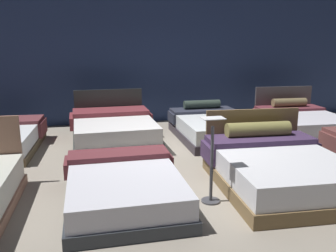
% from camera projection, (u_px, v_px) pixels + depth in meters
% --- Properties ---
extents(ground_plane, '(18.00, 18.00, 0.02)m').
position_uv_depth(ground_plane, '(181.00, 165.00, 6.04)').
color(ground_plane, gray).
extents(showroom_back_wall, '(18.00, 0.06, 3.50)m').
position_uv_depth(showroom_back_wall, '(147.00, 52.00, 8.93)').
color(showroom_back_wall, navy).
rests_on(showroom_back_wall, ground_plane).
extents(bed_1, '(1.51, 1.93, 0.48)m').
position_uv_depth(bed_1, '(124.00, 187.00, 4.56)').
color(bed_1, '#2E3237').
rests_on(bed_1, ground_plane).
extents(bed_2, '(1.80, 2.17, 0.94)m').
position_uv_depth(bed_2, '(278.00, 168.00, 5.07)').
color(bed_2, brown).
rests_on(bed_2, ground_plane).
extents(bed_5, '(1.72, 2.10, 0.97)m').
position_uv_depth(bed_5, '(114.00, 130.00, 7.25)').
color(bed_5, '#2B312E').
rests_on(bed_5, ground_plane).
extents(bed_6, '(1.50, 2.15, 0.70)m').
position_uv_depth(bed_6, '(212.00, 127.00, 7.62)').
color(bed_6, '#251E27').
rests_on(bed_6, ground_plane).
extents(bed_7, '(1.67, 2.09, 0.93)m').
position_uv_depth(bed_7, '(302.00, 122.00, 8.13)').
color(bed_7, '#565052').
rests_on(bed_7, ground_plane).
extents(price_sign, '(0.28, 0.24, 1.10)m').
position_uv_depth(price_sign, '(211.00, 170.00, 4.54)').
color(price_sign, '#3F3F44').
rests_on(price_sign, ground_plane).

